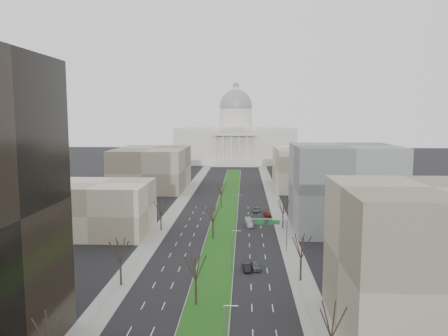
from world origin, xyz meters
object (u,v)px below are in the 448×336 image
(car_red, at_px, (267,214))
(box_van, at_px, (249,222))
(car_black, at_px, (247,267))
(car_grey_far, at_px, (256,210))
(car_grey_near, at_px, (256,266))

(car_red, distance_m, box_van, 13.97)
(car_black, relative_size, car_grey_far, 0.81)
(car_black, bearing_deg, car_grey_far, 78.42)
(car_black, bearing_deg, box_van, 80.71)
(car_black, distance_m, car_grey_far, 56.59)
(car_grey_near, relative_size, car_grey_far, 0.87)
(car_black, height_order, car_grey_far, car_grey_far)
(car_red, bearing_deg, car_grey_far, 110.75)
(car_grey_near, bearing_deg, car_grey_far, 80.33)
(box_van, bearing_deg, car_grey_near, -94.54)
(car_red, bearing_deg, car_black, -105.19)
(car_grey_near, xyz_separation_m, car_black, (-1.90, -0.89, -0.08))
(car_grey_near, bearing_deg, car_black, -162.76)
(car_red, xyz_separation_m, car_grey_far, (-3.24, 6.03, 0.07))
(car_grey_far, bearing_deg, car_black, -94.23)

